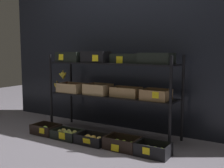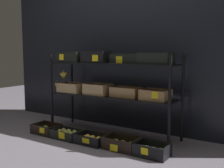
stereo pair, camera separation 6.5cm
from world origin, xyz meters
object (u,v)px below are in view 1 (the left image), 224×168
object	(u,v)px
crate_ground_pear	(67,134)
crate_ground_right_apple_green	(122,144)
display_rack	(110,78)
crate_ground_apple_gold	(92,140)
crate_ground_rightmost_apple_green	(153,151)
crate_ground_apple_green	(46,130)

from	to	relation	value
crate_ground_pear	crate_ground_right_apple_green	size ratio (longest dim) A/B	0.94
display_rack	crate_ground_apple_gold	size ratio (longest dim) A/B	5.13
crate_ground_apple_gold	crate_ground_rightmost_apple_green	size ratio (longest dim) A/B	1.04
display_rack	crate_ground_rightmost_apple_green	distance (m)	1.06
crate_ground_pear	crate_ground_apple_gold	size ratio (longest dim) A/B	0.99
crate_ground_apple_gold	crate_ground_right_apple_green	bearing A→B (deg)	4.21
crate_ground_apple_green	crate_ground_rightmost_apple_green	bearing A→B (deg)	0.58
crate_ground_apple_green	crate_ground_pear	size ratio (longest dim) A/B	0.96
display_rack	crate_ground_rightmost_apple_green	size ratio (longest dim) A/B	5.33
crate_ground_pear	crate_ground_rightmost_apple_green	xyz separation A→B (m)	(1.09, 0.03, 0.00)
crate_ground_apple_green	crate_ground_rightmost_apple_green	xyz separation A→B (m)	(1.45, 0.01, 0.00)
crate_ground_pear	crate_ground_right_apple_green	xyz separation A→B (m)	(0.74, 0.03, 0.00)
crate_ground_apple_green	crate_ground_right_apple_green	distance (m)	1.09
display_rack	crate_ground_apple_green	size ratio (longest dim) A/B	5.38
crate_ground_rightmost_apple_green	crate_ground_pear	bearing A→B (deg)	-178.64
crate_ground_apple_green	crate_ground_pear	distance (m)	0.35
crate_ground_apple_gold	crate_ground_right_apple_green	distance (m)	0.38
crate_ground_apple_green	crate_ground_right_apple_green	world-z (taller)	crate_ground_right_apple_green
crate_ground_apple_gold	crate_ground_right_apple_green	size ratio (longest dim) A/B	0.95
crate_ground_apple_green	crate_ground_right_apple_green	xyz separation A→B (m)	(1.09, 0.02, 0.00)
crate_ground_pear	crate_ground_apple_gold	distance (m)	0.36
crate_ground_apple_gold	crate_ground_rightmost_apple_green	world-z (taller)	crate_ground_rightmost_apple_green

